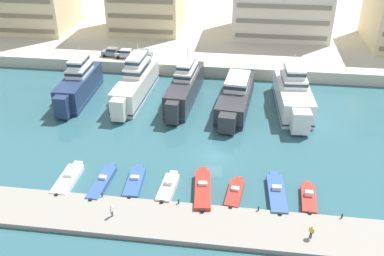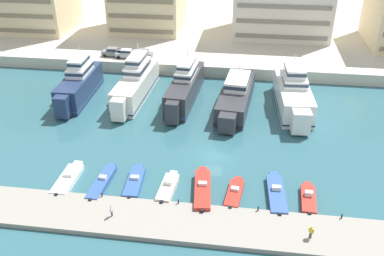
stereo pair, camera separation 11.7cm
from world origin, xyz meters
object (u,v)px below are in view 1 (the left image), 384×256
object	(u,v)px
motorboat_blue_left	(102,183)
yacht_white_center	(293,94)
motorboat_cream_center_left	(168,188)
motorboat_red_center	(203,190)
car_grey_far_left	(112,52)
car_grey_mid_left	(142,53)
yacht_charcoal_center_left	(236,96)
motorboat_red_right	(308,199)
pedestrian_near_edge	(312,231)
yacht_navy_far_left	(79,84)
motorboat_red_center_right	(235,193)
motorboat_blue_mid_right	(276,194)
yacht_ivory_left	(136,83)
motorboat_white_far_left	(68,179)
motorboat_blue_mid_left	(135,182)
car_silver_left	(126,53)
pedestrian_mid_deck	(112,210)
yacht_charcoal_mid_left	(185,87)

from	to	relation	value
motorboat_blue_left	yacht_white_center	bearing A→B (deg)	45.02
motorboat_cream_center_left	motorboat_red_center	xyz separation A→B (m)	(4.28, 0.06, 0.08)
car_grey_far_left	car_grey_mid_left	bearing A→B (deg)	-0.73
motorboat_cream_center_left	motorboat_blue_left	bearing A→B (deg)	179.66
motorboat_cream_center_left	car_grey_far_left	world-z (taller)	car_grey_far_left
yacht_charcoal_center_left	motorboat_red_right	distance (m)	26.12
motorboat_red_right	pedestrian_near_edge	bearing A→B (deg)	-94.15
motorboat_cream_center_left	car_grey_far_left	bearing A→B (deg)	115.73
yacht_navy_far_left	motorboat_blue_left	world-z (taller)	yacht_navy_far_left
motorboat_red_center_right	motorboat_red_center	bearing A→B (deg)	-179.02
motorboat_blue_left	motorboat_red_right	distance (m)	25.41
motorboat_blue_mid_right	car_grey_far_left	bearing A→B (deg)	129.75
yacht_navy_far_left	yacht_white_center	size ratio (longest dim) A/B	0.91
car_grey_far_left	motorboat_cream_center_left	bearing A→B (deg)	-64.27
yacht_ivory_left	car_grey_mid_left	world-z (taller)	yacht_ivory_left
yacht_white_center	motorboat_white_far_left	world-z (taller)	yacht_white_center
car_grey_far_left	motorboat_red_right	bearing A→B (deg)	-47.46
yacht_navy_far_left	motorboat_blue_mid_right	bearing A→B (deg)	-34.89
motorboat_red_center	motorboat_blue_mid_right	xyz separation A→B (m)	(8.93, 0.66, -0.12)
car_grey_far_left	pedestrian_near_edge	bearing A→B (deg)	-52.34
motorboat_red_center	car_grey_mid_left	size ratio (longest dim) A/B	2.08
motorboat_blue_mid_left	car_grey_far_left	distance (m)	41.53
motorboat_white_far_left	car_grey_mid_left	bearing A→B (deg)	89.40
yacht_ivory_left	yacht_charcoal_center_left	size ratio (longest dim) A/B	1.02
motorboat_blue_left	pedestrian_near_edge	xyz separation A→B (m)	(24.92, -6.57, 1.16)
yacht_ivory_left	pedestrian_near_edge	world-z (taller)	yacht_ivory_left
motorboat_blue_left	motorboat_red_center	size ratio (longest dim) A/B	0.92
yacht_ivory_left	yacht_charcoal_center_left	xyz separation A→B (m)	(17.71, -1.65, -0.72)
motorboat_red_center	yacht_charcoal_center_left	bearing A→B (deg)	83.44
motorboat_white_far_left	motorboat_blue_mid_right	distance (m)	26.20
motorboat_blue_left	car_grey_mid_left	bearing A→B (deg)	95.97
motorboat_blue_mid_right	car_grey_mid_left	bearing A→B (deg)	123.70
motorboat_white_far_left	motorboat_blue_left	distance (m)	4.52
yacht_charcoal_center_left	motorboat_blue_left	size ratio (longest dim) A/B	2.47
motorboat_blue_mid_left	pedestrian_near_edge	bearing A→B (deg)	-19.04
motorboat_red_right	yacht_charcoal_center_left	bearing A→B (deg)	112.26
motorboat_red_center_right	car_silver_left	distance (m)	45.79
yacht_charcoal_center_left	motorboat_cream_center_left	bearing A→B (deg)	-106.19
yacht_ivory_left	pedestrian_mid_deck	bearing A→B (deg)	-80.46
motorboat_red_center	yacht_ivory_left	bearing A→B (deg)	119.85
motorboat_red_center	yacht_white_center	bearing A→B (deg)	63.83
motorboat_white_far_left	car_silver_left	xyz separation A→B (m)	(-2.98, 38.81, 2.89)
motorboat_cream_center_left	motorboat_red_right	bearing A→B (deg)	0.86
motorboat_blue_left	car_silver_left	xyz separation A→B (m)	(-7.51, 38.87, 2.89)
pedestrian_near_edge	pedestrian_mid_deck	distance (m)	21.69
motorboat_white_far_left	yacht_charcoal_mid_left	bearing A→B (deg)	66.56
motorboat_blue_left	pedestrian_mid_deck	distance (m)	7.04
motorboat_blue_left	motorboat_cream_center_left	xyz separation A→B (m)	(8.45, -0.05, 0.08)
yacht_navy_far_left	yacht_charcoal_mid_left	world-z (taller)	yacht_navy_far_left
yacht_charcoal_center_left	motorboat_red_center_right	world-z (taller)	yacht_charcoal_center_left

